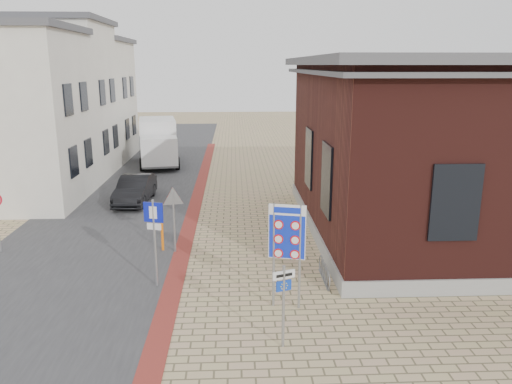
{
  "coord_description": "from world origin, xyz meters",
  "views": [
    {
      "loc": [
        -0.11,
        -12.05,
        6.5
      ],
      "look_at": [
        0.64,
        4.78,
        2.2
      ],
      "focal_mm": 35.0,
      "sensor_mm": 36.0,
      "label": 1
    }
  ],
  "objects_px": {
    "sedan": "(135,189)",
    "border_sign": "(287,234)",
    "essen_sign": "(284,295)",
    "bollard": "(162,237)",
    "parking_sign": "(154,228)",
    "box_truck": "(158,142)"
  },
  "relations": [
    {
      "from": "sedan",
      "to": "essen_sign",
      "type": "bearing_deg",
      "value": -63.4
    },
    {
      "from": "sedan",
      "to": "box_truck",
      "type": "relative_size",
      "value": 0.66
    },
    {
      "from": "essen_sign",
      "to": "sedan",
      "type": "bearing_deg",
      "value": 94.42
    },
    {
      "from": "parking_sign",
      "to": "border_sign",
      "type": "bearing_deg",
      "value": -5.67
    },
    {
      "from": "box_truck",
      "to": "essen_sign",
      "type": "relative_size",
      "value": 2.94
    },
    {
      "from": "border_sign",
      "to": "bollard",
      "type": "bearing_deg",
      "value": 145.84
    },
    {
      "from": "essen_sign",
      "to": "box_truck",
      "type": "bearing_deg",
      "value": 85.33
    },
    {
      "from": "sedan",
      "to": "essen_sign",
      "type": "height_order",
      "value": "essen_sign"
    },
    {
      "from": "border_sign",
      "to": "bollard",
      "type": "relative_size",
      "value": 2.88
    },
    {
      "from": "border_sign",
      "to": "essen_sign",
      "type": "relative_size",
      "value": 1.43
    },
    {
      "from": "border_sign",
      "to": "box_truck",
      "type": "bearing_deg",
      "value": 121.59
    },
    {
      "from": "border_sign",
      "to": "essen_sign",
      "type": "bearing_deg",
      "value": -83.7
    },
    {
      "from": "parking_sign",
      "to": "bollard",
      "type": "height_order",
      "value": "parking_sign"
    },
    {
      "from": "essen_sign",
      "to": "parking_sign",
      "type": "relative_size",
      "value": 0.76
    },
    {
      "from": "sedan",
      "to": "border_sign",
      "type": "xyz_separation_m",
      "value": [
        6.2,
        -11.11,
        1.46
      ]
    },
    {
      "from": "sedan",
      "to": "bollard",
      "type": "xyz_separation_m",
      "value": [
        2.21,
        -6.61,
        -0.14
      ]
    },
    {
      "from": "bollard",
      "to": "border_sign",
      "type": "bearing_deg",
      "value": -48.42
    },
    {
      "from": "sedan",
      "to": "border_sign",
      "type": "bearing_deg",
      "value": -58.54
    },
    {
      "from": "essen_sign",
      "to": "bollard",
      "type": "relative_size",
      "value": 2.01
    },
    {
      "from": "essen_sign",
      "to": "parking_sign",
      "type": "distance_m",
      "value": 4.97
    },
    {
      "from": "sedan",
      "to": "border_sign",
      "type": "relative_size",
      "value": 1.35
    },
    {
      "from": "box_truck",
      "to": "border_sign",
      "type": "height_order",
      "value": "box_truck"
    }
  ]
}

